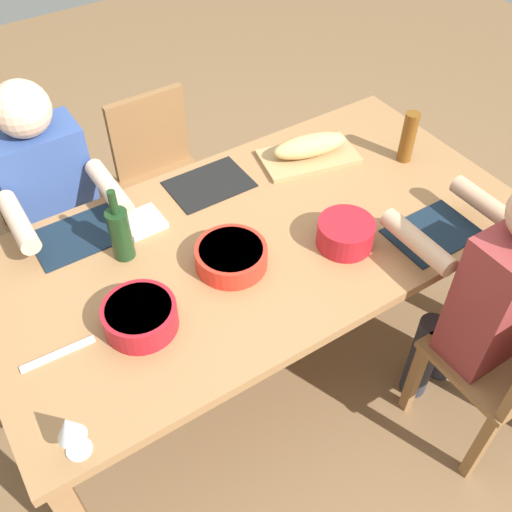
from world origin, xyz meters
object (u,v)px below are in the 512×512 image
diner_near_right (492,293)px  serving_bowl_salad (346,232)px  chair_far_center (163,173)px  serving_bowl_pasta (231,255)px  cutting_board (309,157)px  dining_table (256,249)px  serving_bowl_fruit (140,315)px  wine_bottle (120,233)px  chair_far_left (52,215)px  bread_loaf (309,146)px  napkin_stack (143,222)px  diner_far_left (54,201)px  wine_glass (70,429)px  beer_bottle (408,137)px

diner_near_right → serving_bowl_salad: diner_near_right is taller
chair_far_center → diner_near_right: diner_near_right is taller
serving_bowl_pasta → serving_bowl_salad: 0.42m
diner_near_right → cutting_board: size_ratio=3.00×
dining_table → cutting_board: cutting_board is taller
chair_far_center → serving_bowl_fruit: (-0.53, -0.98, 0.31)m
wine_bottle → diner_near_right: bearing=-39.2°
chair_far_left → bread_loaf: (0.99, -0.56, 0.32)m
serving_bowl_pasta → wine_bottle: wine_bottle is taller
bread_loaf → napkin_stack: 0.76m
diner_far_left → napkin_stack: diner_far_left is taller
dining_table → chair_far_center: 0.85m
cutting_board → wine_glass: size_ratio=2.41×
serving_bowl_fruit → napkin_stack: size_ratio=1.67×
wine_bottle → wine_glass: size_ratio=1.75×
diner_far_left → cutting_board: size_ratio=3.00×
dining_table → cutting_board: 0.52m
serving_bowl_fruit → beer_bottle: (1.30, 0.20, 0.06)m
bread_loaf → serving_bowl_fruit: bearing=-156.5°
diner_near_right → diner_far_left: (-1.10, 1.28, 0.00)m
dining_table → wine_glass: (-0.85, -0.44, 0.19)m
wine_bottle → wine_glass: wine_bottle is taller
serving_bowl_salad → napkin_stack: 0.74m
wine_glass → diner_far_left: bearing=74.7°
wine_bottle → wine_glass: (-0.40, -0.61, 0.01)m
cutting_board → wine_glass: wine_glass is taller
serving_bowl_pasta → beer_bottle: (0.92, 0.13, 0.07)m
serving_bowl_salad → diner_far_left: bearing=132.9°
dining_table → beer_bottle: (0.77, 0.05, 0.18)m
serving_bowl_fruit → wine_glass: bearing=-137.9°
chair_far_left → serving_bowl_pasta: size_ratio=3.40×
chair_far_center → chair_far_left: bearing=180.0°
wine_glass → napkin_stack: 0.89m
diner_far_left → bread_loaf: diner_far_left is taller
cutting_board → wine_bottle: (-0.88, -0.10, 0.10)m
dining_table → serving_bowl_salad: 0.35m
chair_far_center → cutting_board: chair_far_center is taller
diner_near_right → napkin_stack: bearing=133.4°
chair_far_center → cutting_board: (0.44, -0.56, 0.27)m
serving_bowl_fruit → beer_bottle: beer_bottle is taller
diner_near_right → chair_far_left: bearing=126.8°
chair_far_left → bread_loaf: size_ratio=2.66×
serving_bowl_fruit → dining_table: bearing=15.9°
diner_near_right → wine_bottle: 1.29m
cutting_board → wine_bottle: wine_bottle is taller
bread_loaf → beer_bottle: 0.40m
wine_bottle → chair_far_center: bearing=56.1°
serving_bowl_fruit → bread_loaf: bearing=23.5°
chair_far_center → bread_loaf: (0.44, -0.56, 0.32)m
dining_table → serving_bowl_pasta: bearing=-153.0°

